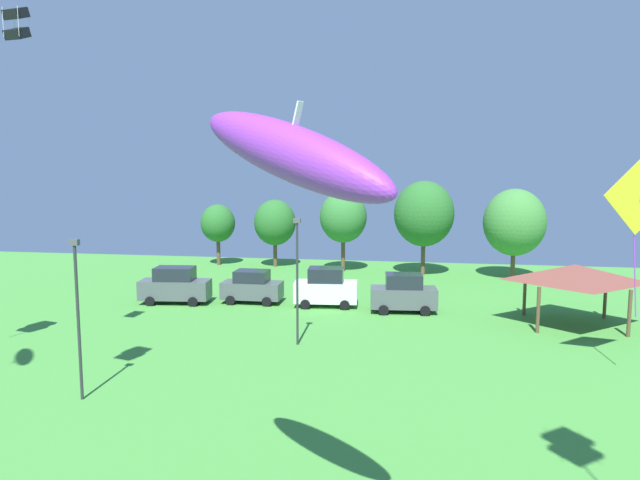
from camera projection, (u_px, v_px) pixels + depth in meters
name	position (u px, v px, depth m)	size (l,w,h in m)	color
kite_flying_2	(16.00, 24.00, 24.27)	(0.85, 0.94, 1.48)	black
kite_flying_7	(293.00, 153.00, 11.55)	(5.15, 3.66, 2.67)	purple
kite_flying_8	(640.00, 199.00, 24.02)	(3.26, 1.19, 6.93)	yellow
parked_car_leftmost	(175.00, 286.00, 38.69)	(4.84, 2.38, 2.49)	#4C5156
parked_car_second_from_left	(252.00, 287.00, 38.83)	(4.06, 2.00, 2.24)	#4C5156
parked_car_third_from_left	(326.00, 288.00, 37.79)	(4.29, 2.32, 2.60)	silver
parked_car_rightmost_in_row	(404.00, 293.00, 36.26)	(4.30, 2.34, 2.46)	#4C5156
park_pavilion	(575.00, 273.00, 32.90)	(6.09, 5.20, 3.60)	brown
light_post_0	(297.00, 274.00, 29.11)	(0.36, 0.20, 6.57)	#2D2D33
light_post_2	(78.00, 310.00, 22.03)	(0.36, 0.20, 6.36)	#2D2D33
treeline_tree_0	(218.00, 223.00, 54.32)	(3.27, 3.27, 5.83)	brown
treeline_tree_1	(275.00, 223.00, 53.37)	(3.90, 3.90, 6.33)	brown
treeline_tree_2	(343.00, 217.00, 50.81)	(4.20, 4.20, 7.21)	brown
treeline_tree_3	(424.00, 214.00, 48.89)	(5.13, 5.13, 8.14)	brown
treeline_tree_4	(514.00, 222.00, 47.30)	(5.08, 5.08, 7.51)	brown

